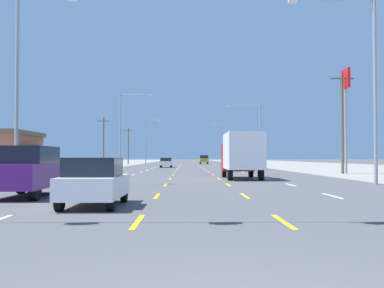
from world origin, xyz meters
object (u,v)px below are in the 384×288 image
at_px(box_truck_inner_right_mid, 242,153).
at_px(streetlight_right_row_0, 366,74).
at_px(sedan_inner_left_midfar, 166,162).
at_px(streetlight_left_row_1, 124,125).
at_px(streetlight_left_row_2, 147,138).
at_px(streetlight_right_row_2, 230,140).
at_px(pole_sign_right_row_1, 345,94).
at_px(streetlight_left_row_0, 22,76).
at_px(streetlight_right_row_1, 256,130).
at_px(hatchback_inner_left_nearest, 94,182).
at_px(suv_far_left_near, 27,171).
at_px(suv_inner_right_far, 204,159).

xyz_separation_m(box_truck_inner_right_mid, streetlight_right_row_0, (6.28, -6.95, 4.47)).
relative_size(sedan_inner_left_midfar, streetlight_left_row_1, 0.42).
distance_m(box_truck_inner_right_mid, streetlight_left_row_2, 77.67).
height_order(streetlight_right_row_0, streetlight_left_row_1, streetlight_left_row_1).
relative_size(streetlight_right_row_0, streetlight_right_row_2, 1.14).
bearing_deg(streetlight_left_row_2, box_truck_inner_right_mid, -80.21).
height_order(pole_sign_right_row_1, streetlight_left_row_0, streetlight_left_row_0).
bearing_deg(streetlight_left_row_0, sedan_inner_left_midfar, 82.12).
bearing_deg(streetlight_left_row_2, streetlight_right_row_1, -65.05).
bearing_deg(box_truck_inner_right_mid, streetlight_right_row_1, 79.86).
distance_m(hatchback_inner_left_nearest, suv_far_left_near, 4.92).
xyz_separation_m(suv_far_left_near, streetlight_right_row_0, (16.44, 8.04, 5.27)).
bearing_deg(box_truck_inner_right_mid, suv_inner_right_far, 89.96).
relative_size(suv_far_left_near, streetlight_right_row_0, 0.45).
bearing_deg(streetlight_right_row_2, streetlight_right_row_1, -90.05).
distance_m(hatchback_inner_left_nearest, streetlight_right_row_0, 18.39).
height_order(suv_far_left_near, streetlight_right_row_0, streetlight_right_row_0).
height_order(hatchback_inner_left_nearest, box_truck_inner_right_mid, box_truck_inner_right_mid).
xyz_separation_m(suv_far_left_near, sedan_inner_left_midfar, (3.13, 52.79, -0.27)).
distance_m(suv_far_left_near, streetlight_right_row_1, 52.56).
bearing_deg(streetlight_left_row_2, sedan_inner_left_midfar, -80.95).
height_order(suv_inner_right_far, pole_sign_right_row_1, pole_sign_right_row_1).
xyz_separation_m(pole_sign_right_row_1, streetlight_right_row_1, (-4.93, 23.90, -2.04)).
bearing_deg(streetlight_left_row_0, suv_inner_right_far, 80.74).
distance_m(box_truck_inner_right_mid, streetlight_left_row_0, 15.54).
distance_m(sedan_inner_left_midfar, streetlight_left_row_0, 45.49).
bearing_deg(streetlight_right_row_1, suv_inner_right_far, 98.83).
relative_size(suv_far_left_near, streetlight_right_row_1, 0.53).
xyz_separation_m(suv_inner_right_far, streetlight_right_row_2, (6.20, 2.01, 4.57)).
height_order(hatchback_inner_left_nearest, streetlight_right_row_0, streetlight_right_row_0).
bearing_deg(suv_inner_right_far, streetlight_right_row_1, -81.17).
bearing_deg(streetlight_right_row_0, suv_inner_right_far, 94.38).
distance_m(hatchback_inner_left_nearest, streetlight_right_row_2, 96.06).
bearing_deg(pole_sign_right_row_1, streetlight_right_row_0, -105.28).
bearing_deg(streetlight_right_row_0, box_truck_inner_right_mid, 132.12).
xyz_separation_m(streetlight_right_row_0, streetlight_right_row_1, (-0.07, 41.69, -0.78)).
relative_size(box_truck_inner_right_mid, sedan_inner_left_midfar, 1.60).
relative_size(box_truck_inner_right_mid, streetlight_right_row_0, 0.67).
distance_m(hatchback_inner_left_nearest, streetlight_right_row_1, 55.13).
bearing_deg(streetlight_right_row_2, streetlight_left_row_2, 180.00).
xyz_separation_m(hatchback_inner_left_nearest, streetlight_right_row_2, (13.08, 95.04, 4.82)).
height_order(pole_sign_right_row_1, streetlight_left_row_2, streetlight_left_row_2).
distance_m(streetlight_right_row_1, streetlight_right_row_2, 41.69).
bearing_deg(streetlight_right_row_2, streetlight_right_row_0, -89.98).
distance_m(hatchback_inner_left_nearest, streetlight_left_row_0, 14.33).
height_order(suv_far_left_near, streetlight_right_row_1, streetlight_right_row_1).
xyz_separation_m(box_truck_inner_right_mid, streetlight_left_row_2, (-13.19, 76.44, 4.08)).
relative_size(hatchback_inner_left_nearest, box_truck_inner_right_mid, 0.54).
bearing_deg(pole_sign_right_row_1, streetlight_left_row_1, 135.34).
relative_size(suv_inner_right_far, streetlight_right_row_0, 0.45).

